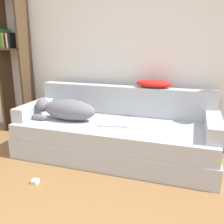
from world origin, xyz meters
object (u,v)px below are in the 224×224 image
at_px(bookshelf, 13,57).
at_px(power_adapter, 35,181).
at_px(dog, 66,109).
at_px(throw_pillow, 154,84).
at_px(couch, 115,140).
at_px(laptop, 114,123).

relative_size(bookshelf, power_adapter, 31.73).
height_order(dog, throw_pillow, throw_pillow).
xyz_separation_m(couch, dog, (-0.56, -0.06, 0.32)).
bearing_deg(throw_pillow, dog, -153.39).
distance_m(dog, power_adapter, 0.89).
bearing_deg(bookshelf, throw_pillow, -0.70).
height_order(dog, power_adapter, dog).
distance_m(couch, power_adapter, 0.97).
bearing_deg(couch, bookshelf, 165.42).
relative_size(couch, bookshelf, 1.17).
xyz_separation_m(couch, power_adapter, (-0.52, -0.79, -0.18)).
bearing_deg(power_adapter, bookshelf, 132.12).
relative_size(throw_pillow, power_adapter, 7.05).
distance_m(laptop, bookshelf, 1.81).
relative_size(dog, laptop, 2.11).
distance_m(couch, laptop, 0.21).
height_order(couch, dog, dog).
relative_size(laptop, throw_pillow, 0.84).
bearing_deg(throw_pillow, bookshelf, 179.30).
bearing_deg(laptop, power_adapter, -136.49).
height_order(throw_pillow, bookshelf, bookshelf).
bearing_deg(dog, laptop, 1.94).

